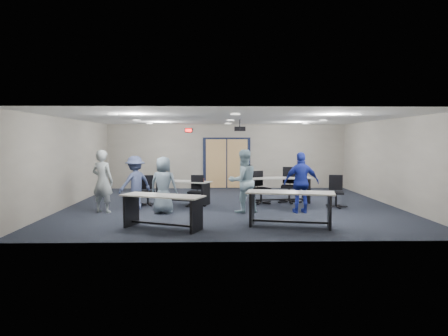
{
  "coord_description": "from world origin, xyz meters",
  "views": [
    {
      "loc": [
        -0.51,
        -12.37,
        2.04
      ],
      "look_at": [
        -0.23,
        -0.3,
        1.19
      ],
      "focal_mm": 32.0,
      "sensor_mm": 36.0,
      "label": 1
    }
  ],
  "objects_px": {
    "chair_back_d": "(289,185)",
    "table_front_left": "(163,206)",
    "chair_loose_right": "(336,191)",
    "table_back_left": "(183,188)",
    "person_back": "(135,183)",
    "person_lightblue": "(243,181)",
    "chair_back_b": "(196,191)",
    "person_navy": "(301,183)",
    "chair_back_a": "(148,191)",
    "table_front_right": "(290,203)",
    "table_back_right": "(279,186)",
    "chair_back_c": "(261,187)",
    "person_gray": "(103,181)",
    "person_plaid": "(164,185)"
  },
  "relations": [
    {
      "from": "table_front_left",
      "to": "person_back",
      "type": "relative_size",
      "value": 1.28
    },
    {
      "from": "table_back_left",
      "to": "person_back",
      "type": "relative_size",
      "value": 1.21
    },
    {
      "from": "table_front_right",
      "to": "person_gray",
      "type": "relative_size",
      "value": 1.2
    },
    {
      "from": "table_back_right",
      "to": "chair_back_b",
      "type": "bearing_deg",
      "value": -175.32
    },
    {
      "from": "table_front_right",
      "to": "table_back_left",
      "type": "height_order",
      "value": "table_back_left"
    },
    {
      "from": "person_plaid",
      "to": "table_back_right",
      "type": "bearing_deg",
      "value": -141.59
    },
    {
      "from": "person_lightblue",
      "to": "chair_back_c",
      "type": "bearing_deg",
      "value": -135.72
    },
    {
      "from": "table_front_left",
      "to": "person_lightblue",
      "type": "distance_m",
      "value": 2.87
    },
    {
      "from": "chair_back_d",
      "to": "chair_loose_right",
      "type": "relative_size",
      "value": 1.19
    },
    {
      "from": "person_navy",
      "to": "chair_back_a",
      "type": "bearing_deg",
      "value": -21.52
    },
    {
      "from": "chair_back_d",
      "to": "person_plaid",
      "type": "relative_size",
      "value": 0.73
    },
    {
      "from": "table_back_right",
      "to": "chair_back_c",
      "type": "distance_m",
      "value": 0.61
    },
    {
      "from": "table_back_right",
      "to": "chair_back_c",
      "type": "relative_size",
      "value": 2.05
    },
    {
      "from": "chair_back_b",
      "to": "chair_loose_right",
      "type": "distance_m",
      "value": 4.27
    },
    {
      "from": "chair_back_c",
      "to": "person_plaid",
      "type": "xyz_separation_m",
      "value": [
        -2.92,
        -1.62,
        0.27
      ]
    },
    {
      "from": "person_gray",
      "to": "person_lightblue",
      "type": "height_order",
      "value": "same"
    },
    {
      "from": "chair_back_a",
      "to": "chair_back_c",
      "type": "xyz_separation_m",
      "value": [
        3.59,
        0.27,
        0.06
      ]
    },
    {
      "from": "chair_loose_right",
      "to": "table_back_left",
      "type": "bearing_deg",
      "value": -177.36
    },
    {
      "from": "chair_back_b",
      "to": "chair_back_a",
      "type": "bearing_deg",
      "value": -177.2
    },
    {
      "from": "table_front_left",
      "to": "chair_back_b",
      "type": "distance_m",
      "value": 3.11
    },
    {
      "from": "chair_back_a",
      "to": "person_lightblue",
      "type": "bearing_deg",
      "value": -37.25
    },
    {
      "from": "chair_back_a",
      "to": "table_back_left",
      "type": "bearing_deg",
      "value": 2.13
    },
    {
      "from": "person_gray",
      "to": "person_lightblue",
      "type": "distance_m",
      "value": 3.95
    },
    {
      "from": "person_back",
      "to": "chair_back_c",
      "type": "bearing_deg",
      "value": 152.92
    },
    {
      "from": "chair_loose_right",
      "to": "person_lightblue",
      "type": "xyz_separation_m",
      "value": [
        -2.88,
        -0.76,
        0.4
      ]
    },
    {
      "from": "person_navy",
      "to": "person_lightblue",
      "type": "bearing_deg",
      "value": -8.2
    },
    {
      "from": "table_back_right",
      "to": "person_lightblue",
      "type": "bearing_deg",
      "value": -136.77
    },
    {
      "from": "table_front_right",
      "to": "person_lightblue",
      "type": "bearing_deg",
      "value": 129.94
    },
    {
      "from": "chair_loose_right",
      "to": "person_lightblue",
      "type": "bearing_deg",
      "value": -152.65
    },
    {
      "from": "table_back_left",
      "to": "person_gray",
      "type": "distance_m",
      "value": 2.64
    },
    {
      "from": "chair_back_c",
      "to": "table_back_left",
      "type": "bearing_deg",
      "value": 149.31
    },
    {
      "from": "table_front_left",
      "to": "table_front_right",
      "type": "distance_m",
      "value": 2.98
    },
    {
      "from": "person_gray",
      "to": "chair_back_b",
      "type": "bearing_deg",
      "value": -140.48
    },
    {
      "from": "person_back",
      "to": "chair_loose_right",
      "type": "bearing_deg",
      "value": 140.47
    },
    {
      "from": "table_back_left",
      "to": "chair_back_b",
      "type": "xyz_separation_m",
      "value": [
        0.43,
        -0.56,
        -0.03
      ]
    },
    {
      "from": "chair_back_d",
      "to": "table_front_left",
      "type": "bearing_deg",
      "value": -118.86
    },
    {
      "from": "table_back_left",
      "to": "person_gray",
      "type": "relative_size",
      "value": 1.07
    },
    {
      "from": "table_front_left",
      "to": "person_plaid",
      "type": "bearing_deg",
      "value": 119.13
    },
    {
      "from": "table_back_left",
      "to": "person_navy",
      "type": "distance_m",
      "value": 3.85
    },
    {
      "from": "person_gray",
      "to": "table_front_left",
      "type": "bearing_deg",
      "value": 152.08
    },
    {
      "from": "chair_loose_right",
      "to": "chair_back_c",
      "type": "bearing_deg",
      "value": 172.68
    },
    {
      "from": "chair_back_b",
      "to": "person_navy",
      "type": "relative_size",
      "value": 0.56
    },
    {
      "from": "table_front_right",
      "to": "chair_back_d",
      "type": "xyz_separation_m",
      "value": [
        0.65,
        3.56,
        0.01
      ]
    },
    {
      "from": "chair_back_d",
      "to": "person_navy",
      "type": "bearing_deg",
      "value": -74.73
    },
    {
      "from": "table_front_left",
      "to": "table_front_right",
      "type": "xyz_separation_m",
      "value": [
        2.97,
        0.17,
        0.03
      ]
    },
    {
      "from": "chair_back_c",
      "to": "person_gray",
      "type": "height_order",
      "value": "person_gray"
    },
    {
      "from": "person_lightblue",
      "to": "person_navy",
      "type": "bearing_deg",
      "value": 154.68
    },
    {
      "from": "chair_loose_right",
      "to": "person_back",
      "type": "relative_size",
      "value": 0.62
    },
    {
      "from": "chair_loose_right",
      "to": "person_navy",
      "type": "xyz_separation_m",
      "value": [
        -1.25,
        -0.86,
        0.37
      ]
    },
    {
      "from": "chair_back_c",
      "to": "person_back",
      "type": "height_order",
      "value": "person_back"
    }
  ]
}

